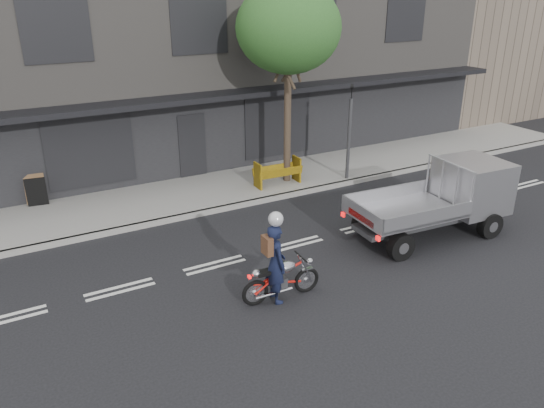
{
  "coord_description": "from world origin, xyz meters",
  "views": [
    {
      "loc": [
        -6.87,
        -11.03,
        6.57
      ],
      "look_at": [
        -0.46,
        0.5,
        1.1
      ],
      "focal_mm": 35.0,
      "sensor_mm": 36.0,
      "label": 1
    }
  ],
  "objects_px": {
    "rider": "(276,263)",
    "construction_barrier": "(281,174)",
    "sandwich_board": "(36,192)",
    "street_tree": "(288,29)",
    "traffic_light_pole": "(349,137)",
    "flatbed_ute": "(460,190)",
    "motorcycle": "(281,278)"
  },
  "relations": [
    {
      "from": "street_tree",
      "to": "traffic_light_pole",
      "type": "distance_m",
      "value": 4.23
    },
    {
      "from": "motorcycle",
      "to": "sandwich_board",
      "type": "relative_size",
      "value": 1.99
    },
    {
      "from": "construction_barrier",
      "to": "flatbed_ute",
      "type": "bearing_deg",
      "value": -61.1
    },
    {
      "from": "traffic_light_pole",
      "to": "motorcycle",
      "type": "height_order",
      "value": "traffic_light_pole"
    },
    {
      "from": "street_tree",
      "to": "sandwich_board",
      "type": "relative_size",
      "value": 7.01
    },
    {
      "from": "flatbed_ute",
      "to": "construction_barrier",
      "type": "height_order",
      "value": "flatbed_ute"
    },
    {
      "from": "sandwich_board",
      "to": "construction_barrier",
      "type": "bearing_deg",
      "value": -8.5
    },
    {
      "from": "rider",
      "to": "construction_barrier",
      "type": "relative_size",
      "value": 1.12
    },
    {
      "from": "rider",
      "to": "flatbed_ute",
      "type": "bearing_deg",
      "value": -79.73
    },
    {
      "from": "flatbed_ute",
      "to": "construction_barrier",
      "type": "distance_m",
      "value": 5.93
    },
    {
      "from": "sandwich_board",
      "to": "rider",
      "type": "bearing_deg",
      "value": -56.17
    },
    {
      "from": "traffic_light_pole",
      "to": "flatbed_ute",
      "type": "relative_size",
      "value": 0.75
    },
    {
      "from": "traffic_light_pole",
      "to": "flatbed_ute",
      "type": "distance_m",
      "value": 4.8
    },
    {
      "from": "motorcycle",
      "to": "rider",
      "type": "xyz_separation_m",
      "value": [
        -0.15,
        0.0,
        0.42
      ]
    },
    {
      "from": "traffic_light_pole",
      "to": "sandwich_board",
      "type": "distance_m",
      "value": 10.39
    },
    {
      "from": "motorcycle",
      "to": "construction_barrier",
      "type": "height_order",
      "value": "construction_barrier"
    },
    {
      "from": "motorcycle",
      "to": "sandwich_board",
      "type": "xyz_separation_m",
      "value": [
        -4.14,
        8.04,
        0.13
      ]
    },
    {
      "from": "street_tree",
      "to": "construction_barrier",
      "type": "relative_size",
      "value": 4.09
    },
    {
      "from": "flatbed_ute",
      "to": "rider",
      "type": "bearing_deg",
      "value": -169.41
    },
    {
      "from": "sandwich_board",
      "to": "motorcycle",
      "type": "bearing_deg",
      "value": -55.31
    },
    {
      "from": "motorcycle",
      "to": "flatbed_ute",
      "type": "distance_m",
      "value": 6.32
    },
    {
      "from": "sandwich_board",
      "to": "street_tree",
      "type": "bearing_deg",
      "value": -4.56
    },
    {
      "from": "motorcycle",
      "to": "traffic_light_pole",
      "type": "bearing_deg",
      "value": 46.86
    },
    {
      "from": "traffic_light_pole",
      "to": "sandwich_board",
      "type": "bearing_deg",
      "value": 165.7
    },
    {
      "from": "traffic_light_pole",
      "to": "motorcycle",
      "type": "relative_size",
      "value": 1.83
    },
    {
      "from": "traffic_light_pole",
      "to": "motorcycle",
      "type": "bearing_deg",
      "value": -137.02
    },
    {
      "from": "construction_barrier",
      "to": "sandwich_board",
      "type": "distance_m",
      "value": 7.83
    },
    {
      "from": "flatbed_ute",
      "to": "sandwich_board",
      "type": "distance_m",
      "value": 12.71
    },
    {
      "from": "rider",
      "to": "street_tree",
      "type": "bearing_deg",
      "value": -28.62
    },
    {
      "from": "street_tree",
      "to": "motorcycle",
      "type": "height_order",
      "value": "street_tree"
    },
    {
      "from": "motorcycle",
      "to": "flatbed_ute",
      "type": "bearing_deg",
      "value": 10.43
    },
    {
      "from": "traffic_light_pole",
      "to": "construction_barrier",
      "type": "relative_size",
      "value": 2.12
    }
  ]
}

